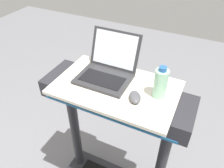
# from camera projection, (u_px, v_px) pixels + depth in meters

# --- Properties ---
(desk_board) EXTENTS (0.70, 0.44, 0.02)m
(desk_board) POSITION_uv_depth(u_px,v_px,m) (116.00, 87.00, 1.25)
(desk_board) COLOR beige
(desk_board) RESTS_ON treadmill_base
(laptop) EXTENTS (0.31, 0.31, 0.24)m
(laptop) POSITION_uv_depth(u_px,v_px,m) (107.00, 69.00, 1.30)
(laptop) COLOR #2D2D30
(laptop) RESTS_ON desk_board
(computer_mouse) EXTENTS (0.10, 0.12, 0.03)m
(computer_mouse) POSITION_uv_depth(u_px,v_px,m) (135.00, 97.00, 1.15)
(computer_mouse) COLOR #4C4C51
(computer_mouse) RESTS_ON desk_board
(water_bottle) EXTENTS (0.07, 0.07, 0.18)m
(water_bottle) POSITION_uv_depth(u_px,v_px,m) (161.00, 83.00, 1.13)
(water_bottle) COLOR #9EDBB2
(water_bottle) RESTS_ON desk_board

